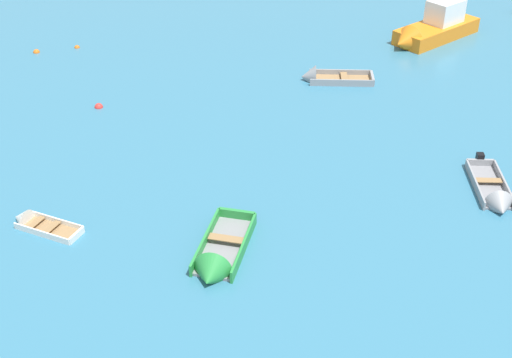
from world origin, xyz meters
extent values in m
cube|color=gray|center=(9.07, 20.38, 0.04)|extent=(1.54, 3.19, 0.09)
cube|color=gray|center=(9.63, 20.29, 0.18)|extent=(0.59, 3.16, 0.35)
cube|color=gray|center=(8.52, 20.47, 0.18)|extent=(0.59, 3.16, 0.35)
cube|color=gray|center=(9.33, 21.95, 0.18)|extent=(1.11, 0.30, 0.35)
cone|color=gray|center=(8.80, 18.74, 0.19)|extent=(1.19, 0.90, 1.08)
cube|color=#937047|center=(9.10, 20.54, 0.25)|extent=(1.05, 0.49, 0.03)
cube|color=black|center=(9.36, 22.08, 0.30)|extent=(0.33, 0.34, 0.49)
cube|color=orange|center=(12.55, 36.28, 0.43)|extent=(5.86, 4.77, 0.85)
cone|color=orange|center=(10.07, 34.68, 0.47)|extent=(1.87, 2.04, 1.70)
cube|color=white|center=(13.03, 36.59, 1.51)|extent=(2.50, 2.33, 1.33)
cube|color=black|center=(12.27, 36.10, 1.78)|extent=(0.89, 1.25, 0.58)
cube|color=gray|center=(-1.60, 17.82, 0.06)|extent=(2.35, 3.51, 0.11)
cube|color=#288C3D|center=(-0.95, 17.58, 0.23)|extent=(1.27, 3.23, 0.46)
cube|color=#288C3D|center=(-2.25, 18.06, 0.23)|extent=(1.27, 3.23, 0.46)
cube|color=#288C3D|center=(-1.00, 19.42, 0.23)|extent=(1.32, 0.60, 0.46)
cone|color=#288C3D|center=(-2.21, 16.16, 0.25)|extent=(1.51, 1.19, 1.32)
cube|color=#937047|center=(-1.53, 17.99, 0.32)|extent=(1.28, 0.76, 0.03)
cube|color=#99754C|center=(-7.78, 19.67, 0.03)|extent=(2.39, 1.87, 0.06)
cube|color=white|center=(-8.00, 19.30, 0.13)|extent=(2.09, 1.29, 0.26)
cube|color=white|center=(-7.56, 20.03, 0.13)|extent=(2.09, 1.29, 0.26)
cube|color=white|center=(-6.75, 19.04, 0.13)|extent=(0.50, 0.76, 0.26)
cone|color=white|center=(-8.85, 20.31, 0.14)|extent=(0.89, 0.98, 0.81)
cube|color=#937047|center=(-7.67, 19.60, 0.18)|extent=(0.61, 0.78, 0.03)
cube|color=#937047|center=(-8.27, 19.96, 0.18)|extent=(0.61, 0.78, 0.03)
cube|color=#99754C|center=(5.55, 30.98, 0.04)|extent=(3.25, 1.69, 0.09)
cube|color=gray|center=(5.45, 30.34, 0.18)|extent=(3.20, 0.61, 0.36)
cube|color=gray|center=(5.66, 31.61, 0.18)|extent=(3.20, 0.61, 0.36)
cube|color=gray|center=(7.15, 30.71, 0.18)|extent=(0.33, 1.26, 0.36)
cone|color=gray|center=(3.89, 31.25, 0.20)|extent=(0.93, 1.33, 1.23)
cube|color=#937047|center=(5.72, 30.95, 0.25)|extent=(0.52, 1.18, 0.03)
sphere|color=red|center=(-6.72, 29.42, 0.00)|extent=(0.41, 0.41, 0.41)
sphere|color=orange|center=(-8.51, 37.32, 0.00)|extent=(0.31, 0.31, 0.31)
sphere|color=orange|center=(-10.73, 36.88, 0.00)|extent=(0.37, 0.37, 0.37)
camera|label=1|loc=(-2.78, -0.67, 14.76)|focal=47.63mm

